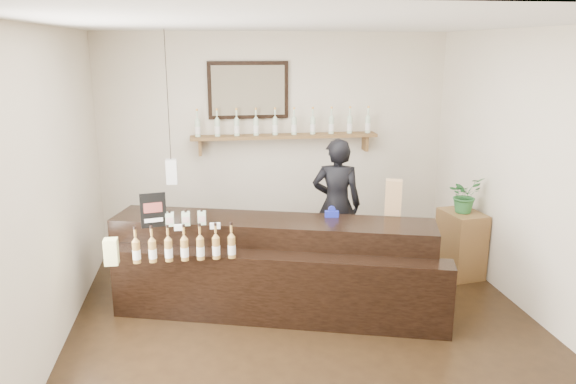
% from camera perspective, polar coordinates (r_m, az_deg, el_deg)
% --- Properties ---
extents(ground, '(5.00, 5.00, 0.00)m').
position_cam_1_polar(ground, '(5.47, 2.22, -14.09)').
color(ground, black).
rests_on(ground, ground).
extents(room_shell, '(5.00, 5.00, 5.00)m').
position_cam_1_polar(room_shell, '(4.88, 2.42, 3.72)').
color(room_shell, beige).
rests_on(room_shell, ground).
extents(back_wall_decor, '(2.66, 0.96, 1.69)m').
position_cam_1_polar(back_wall_decor, '(7.17, -2.42, 7.70)').
color(back_wall_decor, brown).
rests_on(back_wall_decor, ground).
extents(counter, '(3.31, 1.81, 1.07)m').
position_cam_1_polar(counter, '(5.76, -1.52, -7.77)').
color(counter, black).
rests_on(counter, ground).
extents(promo_sign, '(0.24, 0.07, 0.34)m').
position_cam_1_polar(promo_sign, '(5.57, -13.53, -1.82)').
color(promo_sign, black).
rests_on(promo_sign, counter).
extents(paper_bag, '(0.20, 0.17, 0.37)m').
position_cam_1_polar(paper_bag, '(5.92, 10.66, -0.53)').
color(paper_bag, '#A2754E').
rests_on(paper_bag, counter).
extents(tape_dispenser, '(0.14, 0.07, 0.12)m').
position_cam_1_polar(tape_dispenser, '(5.78, 4.46, -2.13)').
color(tape_dispenser, '#16209E').
rests_on(tape_dispenser, counter).
extents(side_cabinet, '(0.46, 0.58, 0.77)m').
position_cam_1_polar(side_cabinet, '(6.88, 17.13, -5.03)').
color(side_cabinet, brown).
rests_on(side_cabinet, ground).
extents(potted_plant, '(0.47, 0.44, 0.41)m').
position_cam_1_polar(potted_plant, '(6.71, 17.51, -0.27)').
color(potted_plant, '#2A6A31').
rests_on(potted_plant, side_cabinet).
extents(shopkeeper, '(0.74, 0.58, 1.80)m').
position_cam_1_polar(shopkeeper, '(6.66, 4.97, -0.42)').
color(shopkeeper, black).
rests_on(shopkeeper, ground).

